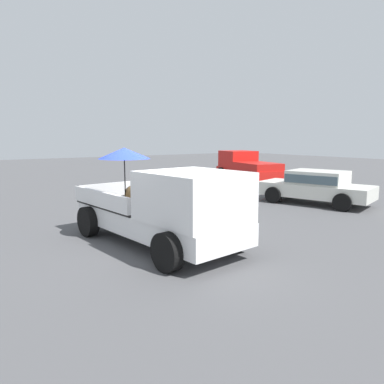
# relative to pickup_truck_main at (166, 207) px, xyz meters

# --- Properties ---
(ground_plane) EXTENTS (80.00, 80.00, 0.00)m
(ground_plane) POSITION_rel_pickup_truck_main_xyz_m (-0.44, -0.03, -0.98)
(ground_plane) COLOR #4C4C4F
(pickup_truck_main) EXTENTS (5.23, 2.70, 2.37)m
(pickup_truck_main) POSITION_rel_pickup_truck_main_xyz_m (0.00, 0.00, 0.00)
(pickup_truck_main) COLOR black
(pickup_truck_main) RESTS_ON ground
(pickup_truck_red) EXTENTS (5.07, 2.92, 1.80)m
(pickup_truck_red) POSITION_rel_pickup_truck_main_xyz_m (-8.79, 10.81, -0.11)
(pickup_truck_red) COLOR black
(pickup_truck_red) RESTS_ON ground
(parked_sedan_near) EXTENTS (4.62, 2.88, 1.33)m
(parked_sedan_near) POSITION_rel_pickup_truck_main_xyz_m (-1.62, 7.87, -0.24)
(parked_sedan_near) COLOR black
(parked_sedan_near) RESTS_ON ground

